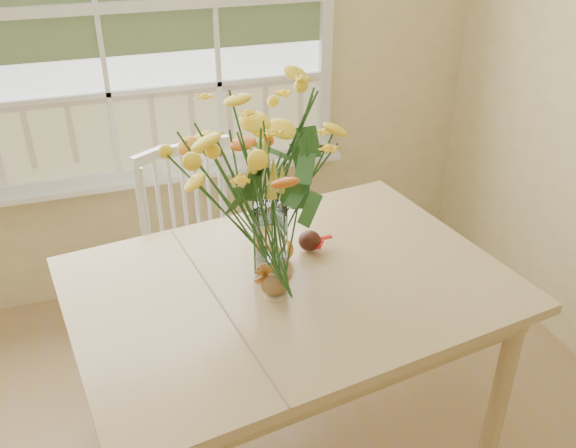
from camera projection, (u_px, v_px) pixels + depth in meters
name	position (u px, v px, depth m)	size (l,w,h in m)	color
wall_back	(102.00, 51.00, 2.89)	(4.00, 0.02, 2.70)	#D7C689
window	(96.00, 13.00, 2.77)	(2.42, 0.12, 1.74)	silver
dining_table	(290.00, 301.00, 2.22)	(1.65, 1.28, 0.81)	tan
windsor_chair	(197.00, 244.00, 2.88)	(0.56, 0.55, 1.01)	white
flower_vase	(269.00, 171.00, 2.01)	(0.58, 0.58, 0.68)	white
pumpkin	(279.00, 251.00, 2.27)	(0.11, 0.11, 0.09)	orange
turkey_figurine	(275.00, 285.00, 2.07)	(0.10, 0.08, 0.12)	#CCB78C
dark_gourd	(310.00, 242.00, 2.33)	(0.13, 0.10, 0.08)	#38160F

